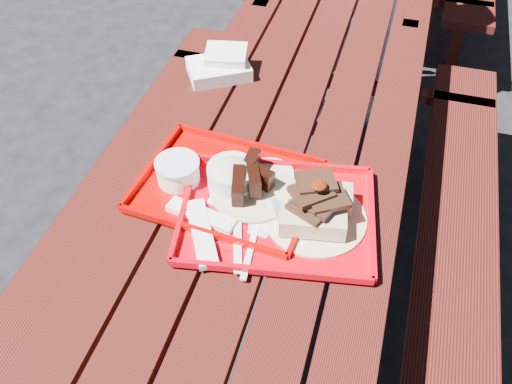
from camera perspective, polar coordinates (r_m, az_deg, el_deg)
ground at (r=2.19m, az=1.11°, el=-12.52°), size 60.00×60.00×0.00m
picnic_table_near at (r=1.74m, az=1.37°, el=-2.64°), size 1.41×2.40×0.75m
near_tray at (r=1.47m, az=2.22°, el=-1.06°), size 0.55×0.46×0.16m
far_tray at (r=1.53m, az=-3.25°, el=0.69°), size 0.50×0.40×0.08m
white_cloth at (r=1.97m, az=-3.53°, el=12.53°), size 0.25×0.23×0.08m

